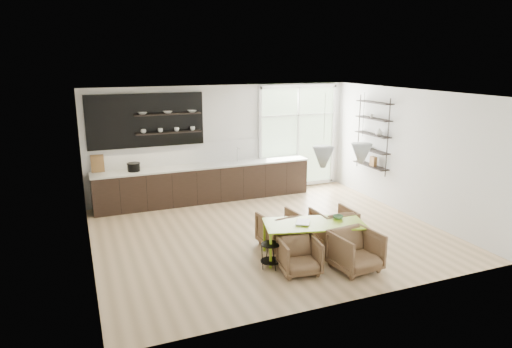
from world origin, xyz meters
The scene contains 11 objects.
room centered at (0.58, 1.10, 1.46)m, with size 7.02×6.01×2.91m.
kitchen_run centered at (-0.70, 2.69, 0.60)m, with size 5.54×0.69×2.75m.
right_shelving centered at (3.36, 1.17, 1.65)m, with size 0.26×1.22×1.90m.
dining_table centered at (0.29, -1.38, 0.61)m, with size 1.95×1.24×0.66m.
armchair_back_left centered at (-0.07, -0.70, 0.34)m, with size 0.72×0.74×0.68m, color brown.
armchair_back_right centered at (0.98, -0.92, 0.35)m, with size 0.74×0.76×0.69m, color brown.
armchair_front_left centered at (-0.24, -1.86, 0.30)m, with size 0.64×0.66×0.60m, color brown.
armchair_front_right centered at (0.70, -2.13, 0.35)m, with size 0.74×0.76×0.70m, color brown.
wire_stool centered at (-0.62, -1.51, 0.29)m, with size 0.36×0.36×0.45m.
table_book centered at (-0.01, -1.25, 0.67)m, with size 0.24×0.33×0.03m, color white.
table_bowl centered at (0.81, -1.35, 0.69)m, with size 0.19×0.19×0.06m, color #4B7B53.
Camera 1 is at (-3.61, -8.21, 3.56)m, focal length 32.00 mm.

